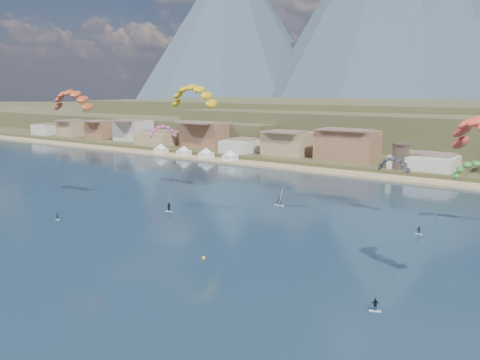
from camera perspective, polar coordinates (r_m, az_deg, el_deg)
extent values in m
plane|color=black|center=(79.84, -13.80, -10.45)|extent=(2400.00, 2400.00, 0.00)
cube|color=tan|center=(166.50, 15.07, 0.40)|extent=(2200.00, 12.00, 0.90)
cube|color=brown|center=(358.00, -10.35, 6.80)|extent=(280.00, 130.00, 10.00)
cube|color=brown|center=(323.31, 18.33, 6.80)|extent=(380.00, 170.00, 18.00)
cube|color=brown|center=(474.34, -21.37, 6.91)|extent=(220.00, 110.00, 7.00)
cone|color=#304050|center=(1040.18, -0.95, 17.17)|extent=(400.00, 400.00, 300.00)
cone|color=#304050|center=(1223.42, -10.48, 14.33)|extent=(340.00, 340.00, 230.00)
cylinder|color=#47382D|center=(171.50, 17.68, 2.49)|extent=(5.20, 5.20, 8.00)
cylinder|color=#47382D|center=(171.00, 17.76, 3.92)|extent=(5.82, 5.82, 0.60)
cube|color=white|center=(218.19, -8.91, 3.29)|extent=(4.50, 4.50, 2.00)
pyramid|color=white|center=(217.85, -8.93, 4.08)|extent=(6.40, 6.40, 2.00)
cube|color=white|center=(209.30, -6.37, 3.06)|extent=(4.50, 4.50, 2.00)
pyramid|color=white|center=(208.95, -6.39, 3.88)|extent=(6.40, 6.40, 2.00)
cube|color=white|center=(201.50, -3.84, 2.82)|extent=(4.50, 4.50, 2.00)
pyramid|color=white|center=(201.13, -3.85, 3.67)|extent=(6.40, 6.40, 2.00)
cube|color=white|center=(194.13, -1.10, 2.56)|extent=(4.50, 4.50, 2.00)
pyramid|color=white|center=(193.75, -1.11, 3.44)|extent=(6.40, 6.40, 2.00)
cube|color=silver|center=(115.82, -19.94, -4.24)|extent=(1.40, 0.75, 0.09)
imported|color=black|center=(115.63, -19.96, -3.84)|extent=(0.64, 0.51, 1.54)
cylinder|color=#262626|center=(120.26, -19.13, 2.20)|extent=(0.05, 0.05, 26.54)
cube|color=silver|center=(117.24, -8.03, -3.53)|extent=(1.79, 0.88, 0.11)
imported|color=black|center=(117.00, -8.04, -3.03)|extent=(1.10, 0.94, 1.98)
cylinder|color=#262626|center=(123.40, -6.58, 3.05)|extent=(0.05, 0.05, 28.93)
cube|color=silver|center=(68.33, 15.02, -14.12)|extent=(1.50, 1.05, 0.10)
imported|color=black|center=(67.97, 15.05, -13.43)|extent=(1.07, 0.81, 1.68)
cylinder|color=#262626|center=(68.36, 20.61, -4.98)|extent=(0.05, 0.05, 23.73)
cube|color=silver|center=(104.40, 19.55, -5.77)|extent=(1.38, 0.57, 0.09)
imported|color=black|center=(104.18, 19.57, -5.34)|extent=(1.06, 0.70, 1.54)
cylinder|color=#262626|center=(107.80, 22.37, -2.46)|extent=(0.05, 0.05, 16.36)
cylinder|color=#262626|center=(164.79, -9.58, 2.67)|extent=(0.04, 0.04, 14.55)
cylinder|color=#262626|center=(111.57, 16.13, -1.81)|extent=(0.04, 0.04, 12.73)
cube|color=silver|center=(122.44, 4.46, -2.86)|extent=(2.58, 1.13, 0.12)
imported|color=black|center=(122.22, 4.47, -2.42)|extent=(0.96, 0.71, 1.80)
cube|color=white|center=(121.73, 4.65, -1.85)|extent=(1.40, 2.83, 4.29)
sphere|color=orange|center=(85.07, -4.15, -8.78)|extent=(0.62, 0.62, 0.62)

